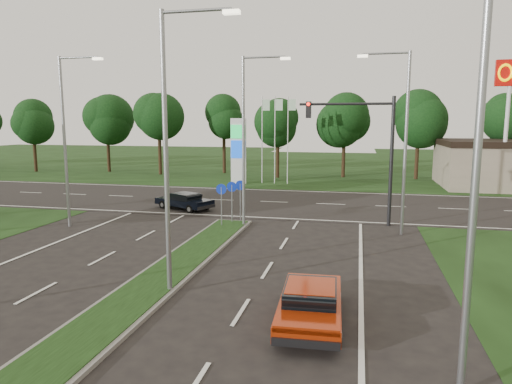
# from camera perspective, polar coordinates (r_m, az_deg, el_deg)

# --- Properties ---
(verge_far) EXTENTS (160.00, 50.00, 0.02)m
(verge_far) POSITION_cam_1_polar(r_m,az_deg,el_deg) (63.10, 6.50, 3.51)
(verge_far) COLOR black
(verge_far) RESTS_ON ground
(cross_road) EXTENTS (160.00, 12.00, 0.02)m
(cross_road) POSITION_cam_1_polar(r_m,az_deg,el_deg) (32.69, 0.55, -1.21)
(cross_road) COLOR black
(cross_road) RESTS_ON ground
(median_kerb) EXTENTS (2.00, 26.00, 0.12)m
(median_kerb) POSITION_cam_1_polar(r_m,az_deg,el_deg) (14.44, -16.97, -14.29)
(median_kerb) COLOR slate
(median_kerb) RESTS_ON ground
(streetlight_median_near) EXTENTS (2.53, 0.22, 9.00)m
(streetlight_median_near) POSITION_cam_1_polar(r_m,az_deg,el_deg) (14.68, -10.54, 6.49)
(streetlight_median_near) COLOR gray
(streetlight_median_near) RESTS_ON ground
(streetlight_median_far) EXTENTS (2.53, 0.22, 9.00)m
(streetlight_median_far) POSITION_cam_1_polar(r_m,az_deg,el_deg) (24.19, -1.12, 7.43)
(streetlight_median_far) COLOR gray
(streetlight_median_far) RESTS_ON ground
(streetlight_left_far) EXTENTS (2.53, 0.22, 9.00)m
(streetlight_left_far) POSITION_cam_1_polar(r_m,az_deg,el_deg) (26.25, -22.52, 6.87)
(streetlight_left_far) COLOR gray
(streetlight_left_far) RESTS_ON ground
(streetlight_right_far) EXTENTS (2.53, 0.22, 9.00)m
(streetlight_right_far) POSITION_cam_1_polar(r_m,az_deg,el_deg) (23.58, 17.76, 6.99)
(streetlight_right_far) COLOR gray
(streetlight_right_far) RESTS_ON ground
(streetlight_right_near) EXTENTS (2.53, 0.22, 9.00)m
(streetlight_right_near) POSITION_cam_1_polar(r_m,az_deg,el_deg) (9.71, 24.81, 4.81)
(streetlight_right_near) COLOR gray
(streetlight_right_near) RESTS_ON ground
(traffic_signal) EXTENTS (5.10, 0.42, 7.00)m
(traffic_signal) POSITION_cam_1_polar(r_m,az_deg,el_deg) (25.50, 13.71, 6.29)
(traffic_signal) COLOR black
(traffic_signal) RESTS_ON ground
(median_signs) EXTENTS (1.16, 1.76, 2.38)m
(median_signs) POSITION_cam_1_polar(r_m,az_deg,el_deg) (25.13, -3.09, -0.25)
(median_signs) COLOR gray
(median_signs) RESTS_ON ground
(gas_pylon) EXTENTS (5.80, 1.26, 8.00)m
(gas_pylon) POSITION_cam_1_polar(r_m,az_deg,el_deg) (41.95, -1.91, 5.37)
(gas_pylon) COLOR silver
(gas_pylon) RESTS_ON ground
(mcdonalds_sign) EXTENTS (2.20, 0.47, 10.40)m
(mcdonalds_sign) POSITION_cam_1_polar(r_m,az_deg,el_deg) (41.09, 29.11, 10.92)
(mcdonalds_sign) COLOR silver
(mcdonalds_sign) RESTS_ON ground
(treeline_far) EXTENTS (6.00, 6.00, 9.90)m
(treeline_far) POSITION_cam_1_polar(r_m,az_deg,el_deg) (47.90, 4.77, 10.10)
(treeline_far) COLOR black
(treeline_far) RESTS_ON ground
(red_sedan) EXTENTS (1.88, 4.18, 1.13)m
(red_sedan) POSITION_cam_1_polar(r_m,az_deg,el_deg) (13.26, 6.82, -13.52)
(red_sedan) COLOR #9B2508
(red_sedan) RESTS_ON ground
(navy_sedan) EXTENTS (4.22, 3.09, 1.07)m
(navy_sedan) POSITION_cam_1_polar(r_m,az_deg,el_deg) (30.01, -8.93, -1.08)
(navy_sedan) COLOR black
(navy_sedan) RESTS_ON ground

